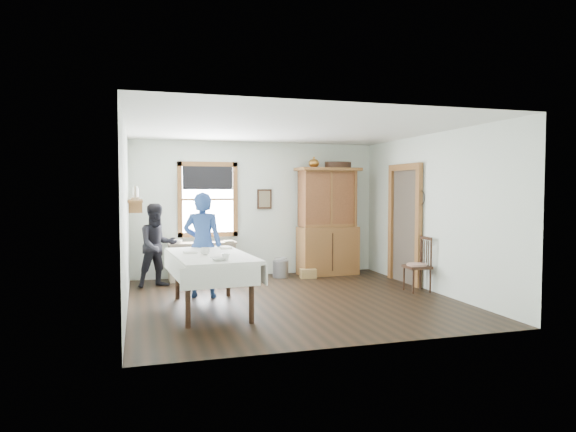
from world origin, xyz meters
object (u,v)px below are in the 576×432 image
(china_hutch, at_px, (328,221))
(wicker_basket, at_px, (308,273))
(dining_table, at_px, (211,282))
(woman_blue, at_px, (203,249))
(pail, at_px, (281,269))
(figure_dark, at_px, (157,248))
(work_counter, at_px, (202,261))
(spindle_chair, at_px, (417,264))

(china_hutch, relative_size, wicker_basket, 7.06)
(dining_table, relative_size, woman_blue, 1.30)
(dining_table, relative_size, pail, 6.10)
(pail, distance_m, figure_dark, 2.47)
(work_counter, bearing_deg, dining_table, -95.27)
(wicker_basket, distance_m, woman_blue, 2.61)
(pail, xyz_separation_m, wicker_basket, (0.50, -0.23, -0.08))
(woman_blue, bearing_deg, china_hutch, -133.28)
(pail, relative_size, wicker_basket, 1.08)
(woman_blue, relative_size, figure_dark, 1.14)
(work_counter, bearing_deg, china_hutch, -2.98)
(work_counter, distance_m, figure_dark, 1.04)
(spindle_chair, xyz_separation_m, pail, (-1.87, 2.01, -0.30))
(wicker_basket, bearing_deg, china_hutch, 30.42)
(china_hutch, relative_size, spindle_chair, 2.33)
(pail, height_order, figure_dark, figure_dark)
(china_hutch, distance_m, dining_table, 3.74)
(dining_table, xyz_separation_m, spindle_chair, (3.58, 0.36, 0.06))
(woman_blue, distance_m, figure_dark, 1.29)
(china_hutch, height_order, figure_dark, china_hutch)
(china_hutch, relative_size, dining_table, 1.07)
(spindle_chair, xyz_separation_m, wicker_basket, (-1.37, 1.78, -0.38))
(woman_blue, bearing_deg, pail, -122.20)
(figure_dark, bearing_deg, spindle_chair, -39.61)
(work_counter, height_order, dining_table, dining_table)
(spindle_chair, relative_size, pail, 2.81)
(spindle_chair, distance_m, wicker_basket, 2.28)
(woman_blue, bearing_deg, wicker_basket, -133.59)
(work_counter, bearing_deg, wicker_basket, -12.10)
(work_counter, distance_m, pail, 1.55)
(wicker_basket, bearing_deg, spindle_chair, -52.43)
(dining_table, xyz_separation_m, woman_blue, (-0.00, 0.93, 0.38))
(work_counter, xyz_separation_m, pail, (1.53, -0.16, -0.20))
(dining_table, distance_m, pail, 2.94)
(figure_dark, bearing_deg, pail, -9.92)
(dining_table, height_order, woman_blue, woman_blue)
(wicker_basket, height_order, woman_blue, woman_blue)
(wicker_basket, distance_m, figure_dark, 2.94)
(woman_blue, bearing_deg, dining_table, 107.64)
(spindle_chair, relative_size, woman_blue, 0.60)
(china_hutch, bearing_deg, dining_table, -140.95)
(dining_table, height_order, figure_dark, figure_dark)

